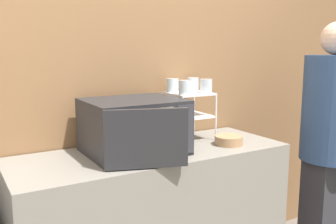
# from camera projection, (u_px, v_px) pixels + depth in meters

# --- Properties ---
(wall_back) EXTENTS (8.00, 0.06, 2.60)m
(wall_back) POSITION_uv_depth(u_px,v_px,m) (127.00, 81.00, 2.36)
(wall_back) COLOR olive
(wall_back) RESTS_ON ground_plane
(microwave) EXTENTS (0.53, 0.60, 0.30)m
(microwave) POSITION_uv_depth(u_px,v_px,m) (134.00, 127.00, 2.07)
(microwave) COLOR #262628
(microwave) RESTS_ON counter
(dish_rack) EXTENTS (0.26, 0.25, 0.30)m
(dish_rack) POSITION_uv_depth(u_px,v_px,m) (189.00, 105.00, 2.40)
(dish_rack) COLOR white
(dish_rack) RESTS_ON counter
(glass_front_left) EXTENTS (0.08, 0.08, 0.09)m
(glass_front_left) POSITION_uv_depth(u_px,v_px,m) (185.00, 87.00, 2.27)
(glass_front_left) COLOR silver
(glass_front_left) RESTS_ON dish_rack
(glass_back_right) EXTENTS (0.08, 0.08, 0.09)m
(glass_back_right) POSITION_uv_depth(u_px,v_px,m) (193.00, 84.00, 2.49)
(glass_back_right) COLOR silver
(glass_back_right) RESTS_ON dish_rack
(glass_front_right) EXTENTS (0.08, 0.08, 0.09)m
(glass_front_right) POSITION_uv_depth(u_px,v_px,m) (206.00, 86.00, 2.35)
(glass_front_right) COLOR silver
(glass_front_right) RESTS_ON dish_rack
(glass_back_left) EXTENTS (0.08, 0.08, 0.09)m
(glass_back_left) POSITION_uv_depth(u_px,v_px,m) (172.00, 85.00, 2.40)
(glass_back_left) COLOR silver
(glass_back_left) RESTS_ON dish_rack
(bowl) EXTENTS (0.17, 0.17, 0.05)m
(bowl) POSITION_uv_depth(u_px,v_px,m) (229.00, 140.00, 2.27)
(bowl) COLOR #AD7F56
(bowl) RESTS_ON counter
(person) EXTENTS (0.39, 0.39, 1.68)m
(person) POSITION_uv_depth(u_px,v_px,m) (330.00, 134.00, 2.53)
(person) COLOR #2D2D33
(person) RESTS_ON ground_plane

